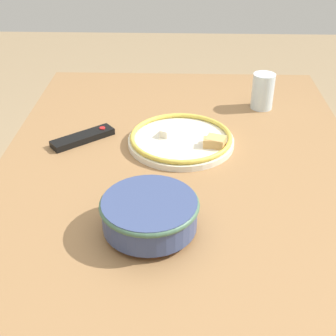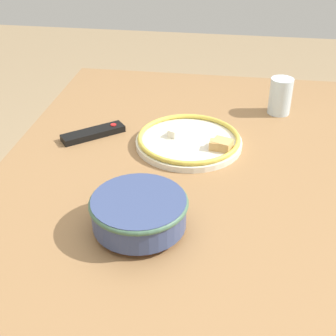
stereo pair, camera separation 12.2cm
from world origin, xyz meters
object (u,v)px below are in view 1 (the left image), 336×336
noodle_bowl (149,213)px  food_plate (183,139)px  drinking_glass (263,91)px  tv_remote (83,138)px

noodle_bowl → food_plate: (0.41, -0.07, -0.03)m
noodle_bowl → drinking_glass: bearing=-27.0°
food_plate → tv_remote: food_plate is taller
noodle_bowl → food_plate: noodle_bowl is taller
noodle_bowl → drinking_glass: drinking_glass is taller
tv_remote → noodle_bowl: bearing=-10.1°
noodle_bowl → food_plate: size_ratio=0.70×
noodle_bowl → tv_remote: (0.42, 0.23, -0.04)m
noodle_bowl → drinking_glass: 0.76m
tv_remote → drinking_glass: bearing=74.9°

